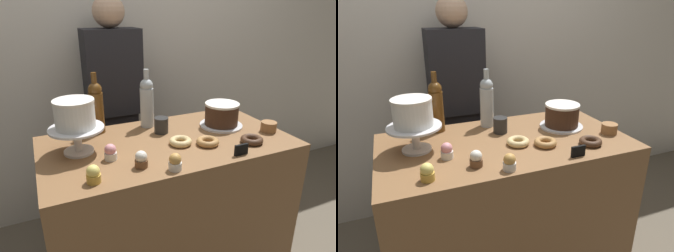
% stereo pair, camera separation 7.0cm
% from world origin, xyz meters
% --- Properties ---
extents(back_wall, '(6.00, 0.05, 2.60)m').
position_xyz_m(back_wall, '(0.00, 0.91, 1.30)').
color(back_wall, silver).
rests_on(back_wall, ground_plane).
extents(display_counter, '(1.25, 0.67, 0.89)m').
position_xyz_m(display_counter, '(0.00, 0.00, 0.44)').
color(display_counter, brown).
rests_on(display_counter, ground_plane).
extents(cake_stand_pedestal, '(0.25, 0.25, 0.13)m').
position_xyz_m(cake_stand_pedestal, '(-0.43, 0.05, 0.97)').
color(cake_stand_pedestal, silver).
rests_on(cake_stand_pedestal, display_counter).
extents(white_layer_cake, '(0.18, 0.18, 0.13)m').
position_xyz_m(white_layer_cake, '(-0.43, 0.05, 1.08)').
color(white_layer_cake, white).
rests_on(white_layer_cake, cake_stand_pedestal).
extents(silver_serving_platter, '(0.24, 0.24, 0.01)m').
position_xyz_m(silver_serving_platter, '(0.36, 0.07, 0.89)').
color(silver_serving_platter, white).
rests_on(silver_serving_platter, display_counter).
extents(chocolate_round_cake, '(0.19, 0.19, 0.13)m').
position_xyz_m(chocolate_round_cake, '(0.36, 0.07, 0.96)').
color(chocolate_round_cake, '#3D2619').
rests_on(chocolate_round_cake, silver_serving_platter).
extents(wine_bottle_amber, '(0.08, 0.08, 0.33)m').
position_xyz_m(wine_bottle_amber, '(-0.30, 0.26, 1.03)').
color(wine_bottle_amber, '#5B3814').
rests_on(wine_bottle_amber, display_counter).
extents(wine_bottle_clear, '(0.08, 0.08, 0.33)m').
position_xyz_m(wine_bottle_clear, '(-0.02, 0.24, 1.03)').
color(wine_bottle_clear, '#B2BCC1').
rests_on(wine_bottle_clear, display_counter).
extents(cupcake_vanilla, '(0.06, 0.06, 0.07)m').
position_xyz_m(cupcake_vanilla, '(-0.22, -0.20, 0.92)').
color(cupcake_vanilla, brown).
rests_on(cupcake_vanilla, display_counter).
extents(cupcake_caramel, '(0.06, 0.06, 0.07)m').
position_xyz_m(cupcake_caramel, '(-0.10, -0.28, 0.92)').
color(cupcake_caramel, white).
rests_on(cupcake_caramel, display_counter).
extents(cupcake_lemon, '(0.06, 0.06, 0.07)m').
position_xyz_m(cupcake_lemon, '(-0.42, -0.24, 0.92)').
color(cupcake_lemon, gold).
rests_on(cupcake_lemon, display_counter).
extents(cupcake_strawberry, '(0.06, 0.06, 0.07)m').
position_xyz_m(cupcake_strawberry, '(-0.32, -0.08, 0.92)').
color(cupcake_strawberry, white).
rests_on(cupcake_strawberry, display_counter).
extents(donut_chocolate, '(0.11, 0.11, 0.03)m').
position_xyz_m(donut_chocolate, '(0.37, -0.20, 0.90)').
color(donut_chocolate, '#472D1E').
rests_on(donut_chocolate, display_counter).
extents(donut_glazed, '(0.11, 0.11, 0.03)m').
position_xyz_m(donut_glazed, '(0.04, -0.07, 0.90)').
color(donut_glazed, '#E0C17F').
rests_on(donut_glazed, display_counter).
extents(donut_maple, '(0.11, 0.11, 0.03)m').
position_xyz_m(donut_maple, '(0.16, -0.12, 0.90)').
color(donut_maple, '#B27F47').
rests_on(donut_maple, display_counter).
extents(cookie_stack, '(0.08, 0.08, 0.05)m').
position_xyz_m(cookie_stack, '(0.55, -0.11, 0.92)').
color(cookie_stack, olive).
rests_on(cookie_stack, display_counter).
extents(price_sign_chalkboard, '(0.07, 0.01, 0.05)m').
position_xyz_m(price_sign_chalkboard, '(0.24, -0.28, 0.91)').
color(price_sign_chalkboard, black).
rests_on(price_sign_chalkboard, display_counter).
extents(coffee_cup_ceramic, '(0.08, 0.08, 0.08)m').
position_xyz_m(coffee_cup_ceramic, '(0.01, 0.11, 0.93)').
color(coffee_cup_ceramic, '#282828').
rests_on(coffee_cup_ceramic, display_counter).
extents(barista_figure, '(0.36, 0.22, 1.60)m').
position_xyz_m(barista_figure, '(-0.10, 0.68, 0.84)').
color(barista_figure, black).
rests_on(barista_figure, ground_plane).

